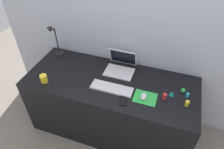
# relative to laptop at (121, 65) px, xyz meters

# --- Properties ---
(ground_plane) EXTENTS (6.00, 6.00, 0.00)m
(ground_plane) POSITION_rel_laptop_xyz_m (-0.04, -0.21, -0.79)
(ground_plane) COLOR slate
(back_wall) EXTENTS (2.95, 0.05, 1.66)m
(back_wall) POSITION_rel_laptop_xyz_m (-0.04, 0.18, 0.04)
(back_wall) COLOR #B2B7C1
(back_wall) RESTS_ON ground_plane
(desk) EXTENTS (1.75, 0.71, 0.74)m
(desk) POSITION_rel_laptop_xyz_m (-0.04, -0.21, -0.42)
(desk) COLOR black
(desk) RESTS_ON ground_plane
(laptop) EXTENTS (0.30, 0.27, 0.21)m
(laptop) POSITION_rel_laptop_xyz_m (0.00, 0.00, 0.00)
(laptop) COLOR silver
(laptop) RESTS_ON desk
(keyboard) EXTENTS (0.41, 0.13, 0.02)m
(keyboard) POSITION_rel_laptop_xyz_m (0.01, -0.32, -0.04)
(keyboard) COLOR silver
(keyboard) RESTS_ON desk
(mousepad) EXTENTS (0.21, 0.17, 0.00)m
(mousepad) POSITION_rel_laptop_xyz_m (0.34, -0.33, -0.05)
(mousepad) COLOR green
(mousepad) RESTS_ON desk
(mouse) EXTENTS (0.06, 0.10, 0.03)m
(mouse) POSITION_rel_laptop_xyz_m (0.32, -0.33, -0.03)
(mouse) COLOR silver
(mouse) RESTS_ON mousepad
(cell_phone) EXTENTS (0.09, 0.14, 0.01)m
(cell_phone) POSITION_rel_laptop_xyz_m (0.16, -0.43, -0.05)
(cell_phone) COLOR black
(cell_phone) RESTS_ON desk
(desk_lamp) EXTENTS (0.11, 0.16, 0.39)m
(desk_lamp) POSITION_rel_laptop_xyz_m (-0.78, 0.01, 0.13)
(desk_lamp) COLOR black
(desk_lamp) RESTS_ON desk
(coffee_mug) EXTENTS (0.07, 0.07, 0.08)m
(coffee_mug) POSITION_rel_laptop_xyz_m (-0.67, -0.44, -0.01)
(coffee_mug) COLOR yellow
(coffee_mug) RESTS_ON desk
(toy_figurine_green) EXTENTS (0.04, 0.04, 0.05)m
(toy_figurine_green) POSITION_rel_laptop_xyz_m (0.66, -0.14, -0.03)
(toy_figurine_green) COLOR green
(toy_figurine_green) RESTS_ON desk
(toy_figurine_red) EXTENTS (0.04, 0.04, 0.07)m
(toy_figurine_red) POSITION_rel_laptop_xyz_m (0.50, -0.28, -0.02)
(toy_figurine_red) COLOR red
(toy_figurine_red) RESTS_ON desk
(toy_figurine_yellow) EXTENTS (0.04, 0.04, 0.07)m
(toy_figurine_yellow) POSITION_rel_laptop_xyz_m (0.70, -0.30, -0.02)
(toy_figurine_yellow) COLOR yellow
(toy_figurine_yellow) RESTS_ON desk
(toy_figurine_teal) EXTENTS (0.04, 0.04, 0.05)m
(toy_figurine_teal) POSITION_rel_laptop_xyz_m (0.56, -0.22, -0.03)
(toy_figurine_teal) COLOR teal
(toy_figurine_teal) RESTS_ON desk
(toy_figurine_cyan) EXTENTS (0.03, 0.03, 0.05)m
(toy_figurine_cyan) POSITION_rel_laptop_xyz_m (0.70, -0.19, -0.03)
(toy_figurine_cyan) COLOR #28B7CC
(toy_figurine_cyan) RESTS_ON desk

